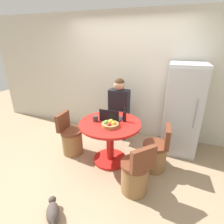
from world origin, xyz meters
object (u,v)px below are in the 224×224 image
at_px(fruit_bowl, 110,124).
at_px(cat, 53,212).
at_px(chair_right_side, 156,154).
at_px(bottle, 124,116).
at_px(laptop, 111,118).
at_px(chair_near_right_corner, 135,175).
at_px(person_seated, 120,107).
at_px(dining_table, 110,136).
at_px(refrigerator, 182,109).
at_px(chair_left_side, 71,139).

bearing_deg(fruit_bowl, cat, -105.98).
distance_m(chair_right_side, bottle, 0.81).
height_order(laptop, cat, laptop).
bearing_deg(laptop, chair_near_right_corner, 133.06).
distance_m(person_seated, fruit_bowl, 0.88).
height_order(dining_table, chair_near_right_corner, chair_near_right_corner).
bearing_deg(bottle, refrigerator, 37.23).
xyz_separation_m(dining_table, cat, (-0.28, -1.28, -0.42)).
height_order(chair_near_right_corner, laptop, laptop).
xyz_separation_m(chair_right_side, chair_near_right_corner, (-0.21, -0.59, 0.00)).
distance_m(dining_table, cat, 1.38).
bearing_deg(cat, dining_table, -50.61).
relative_size(chair_left_side, person_seated, 0.59).
bearing_deg(chair_near_right_corner, person_seated, -110.44).
height_order(person_seated, fruit_bowl, person_seated).
bearing_deg(chair_near_right_corner, refrigerator, -159.08).
distance_m(laptop, cat, 1.57).
xyz_separation_m(dining_table, chair_near_right_corner, (0.57, -0.54, -0.23)).
height_order(chair_left_side, laptop, laptop).
bearing_deg(chair_near_right_corner, fruit_bowl, -84.42).
relative_size(chair_right_side, person_seated, 0.59).
relative_size(chair_near_right_corner, laptop, 2.36).
distance_m(dining_table, fruit_bowl, 0.32).
distance_m(refrigerator, chair_left_side, 2.16).
relative_size(refrigerator, fruit_bowl, 6.12).
relative_size(person_seated, cat, 3.81).
xyz_separation_m(chair_right_side, bottle, (-0.57, 0.07, 0.57)).
distance_m(chair_near_right_corner, cat, 1.14).
distance_m(chair_left_side, fruit_bowl, 0.99).
xyz_separation_m(dining_table, chair_left_side, (-0.78, -0.00, -0.23)).
xyz_separation_m(laptop, fruit_bowl, (0.07, -0.23, -0.00)).
bearing_deg(chair_right_side, dining_table, -90.00).
height_order(person_seated, laptop, person_seated).
bearing_deg(dining_table, laptop, 102.23).
distance_m(chair_left_side, person_seated, 1.14).
height_order(dining_table, bottle, bottle).
relative_size(fruit_bowl, cat, 0.76).
xyz_separation_m(refrigerator, dining_table, (-1.13, -0.82, -0.33)).
xyz_separation_m(refrigerator, fruit_bowl, (-1.08, -0.96, -0.04)).
xyz_separation_m(refrigerator, chair_near_right_corner, (-0.56, -1.36, -0.55)).
relative_size(chair_left_side, laptop, 2.36).
xyz_separation_m(dining_table, bottle, (0.21, 0.12, 0.35)).
bearing_deg(chair_left_side, cat, -158.62).
height_order(refrigerator, chair_right_side, refrigerator).
bearing_deg(fruit_bowl, refrigerator, 41.52).
relative_size(chair_right_side, chair_near_right_corner, 1.00).
relative_size(dining_table, chair_right_side, 1.29).
bearing_deg(chair_near_right_corner, laptop, -93.68).
xyz_separation_m(chair_left_side, person_seated, (0.73, 0.74, 0.48)).
xyz_separation_m(chair_right_side, person_seated, (-0.84, 0.69, 0.48)).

